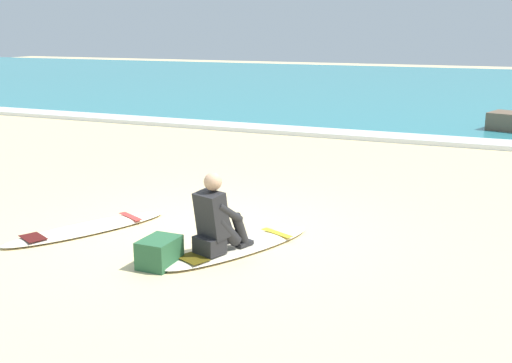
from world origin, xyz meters
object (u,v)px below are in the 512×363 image
at_px(surfboard_main, 240,247).
at_px(beach_bag, 159,252).
at_px(surfer_seated, 217,221).
at_px(surfboard_spare_near, 87,228).

bearing_deg(surfboard_main, beach_bag, -126.17).
relative_size(surfboard_main, surfer_seated, 2.39).
bearing_deg(surfboard_spare_near, beach_bag, -24.01).
distance_m(surfboard_main, beach_bag, 1.04).
relative_size(surfboard_main, beach_bag, 4.70).
bearing_deg(beach_bag, surfboard_main, 53.83).
relative_size(surfer_seated, beach_bag, 1.97).
bearing_deg(surfboard_main, surfer_seated, -115.30).
height_order(surfboard_main, beach_bag, beach_bag).
xyz_separation_m(surfboard_spare_near, beach_bag, (1.55, -0.69, 0.12)).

